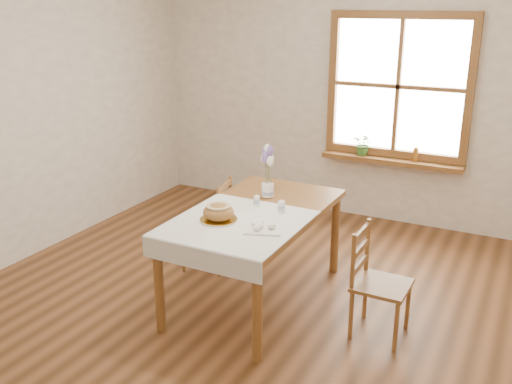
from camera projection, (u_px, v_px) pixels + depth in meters
ground at (238, 315)px, 4.34m from camera, size 5.00×5.00×0.00m
room_walls at (235, 90)px, 3.79m from camera, size 4.60×5.10×2.65m
window at (398, 86)px, 5.74m from camera, size 1.46×0.08×1.46m
window_sill at (391, 161)px, 5.92m from camera, size 1.46×0.20×0.05m
dining_table at (256, 221)px, 4.38m from camera, size 0.90×1.60×0.75m
table_linen at (237, 223)px, 4.09m from camera, size 0.91×0.99×0.01m
chair_left at (207, 224)px, 5.01m from camera, size 0.47×0.45×0.81m
chair_right at (382, 284)px, 3.98m from camera, size 0.39×0.38×0.80m
bread_plate at (219, 220)px, 4.12m from camera, size 0.31×0.31×0.01m
bread_loaf at (218, 211)px, 4.10m from camera, size 0.23×0.23×0.12m
egg_napkin at (263, 229)px, 3.96m from camera, size 0.32×0.30×0.01m
eggs at (263, 225)px, 3.95m from camera, size 0.25×0.24×0.04m
salt_shaker at (256, 200)px, 4.40m from camera, size 0.06×0.06×0.09m
pepper_shaker at (281, 206)px, 4.26m from camera, size 0.07×0.07×0.10m
flower_vase at (268, 191)px, 4.63m from camera, size 0.13×0.13×0.11m
lavender_bouquet at (268, 166)px, 4.56m from camera, size 0.17×0.17×0.32m
potted_plant at (364, 147)px, 6.01m from camera, size 0.28×0.30×0.18m
amber_bottle at (416, 154)px, 5.78m from camera, size 0.06×0.06×0.15m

